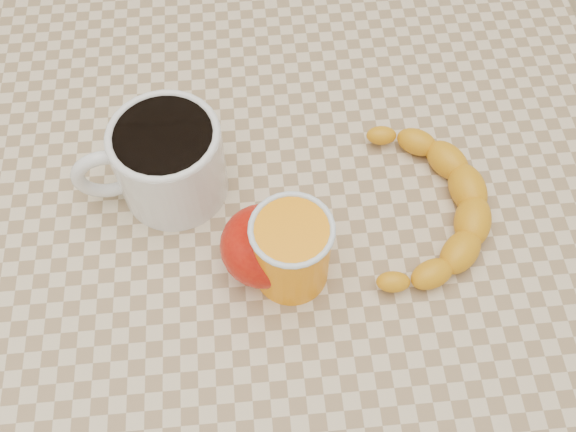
{
  "coord_description": "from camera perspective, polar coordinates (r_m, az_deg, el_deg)",
  "views": [
    {
      "loc": [
        -0.03,
        -0.33,
        1.34
      ],
      "look_at": [
        0.0,
        0.0,
        0.77
      ],
      "focal_mm": 40.0,
      "sensor_mm": 36.0,
      "label": 1
    }
  ],
  "objects": [
    {
      "name": "apple",
      "position": [
        0.62,
        -2.21,
        -2.67
      ],
      "size": [
        0.1,
        0.1,
        0.08
      ],
      "color": "#A00A05",
      "rests_on": "table"
    },
    {
      "name": "coffee_mug",
      "position": [
        0.67,
        -10.79,
        4.96
      ],
      "size": [
        0.16,
        0.13,
        0.1
      ],
      "color": "silver",
      "rests_on": "table"
    },
    {
      "name": "table",
      "position": [
        0.75,
        -0.0,
        -4.05
      ],
      "size": [
        0.8,
        0.8,
        0.75
      ],
      "color": "#CAB48F",
      "rests_on": "ground"
    },
    {
      "name": "orange_juice_glass",
      "position": [
        0.61,
        0.32,
        -3.07
      ],
      "size": [
        0.08,
        0.08,
        0.09
      ],
      "color": "orange",
      "rests_on": "table"
    },
    {
      "name": "ground",
      "position": [
        1.38,
        -0.0,
        -16.26
      ],
      "size": [
        3.0,
        3.0,
        0.0
      ],
      "primitive_type": "plane",
      "color": "tan",
      "rests_on": "ground"
    },
    {
      "name": "banana",
      "position": [
        0.68,
        11.9,
        0.8
      ],
      "size": [
        0.29,
        0.33,
        0.04
      ],
      "primitive_type": null,
      "rotation": [
        0.0,
        0.0,
        -0.27
      ],
      "color": "orange",
      "rests_on": "table"
    }
  ]
}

